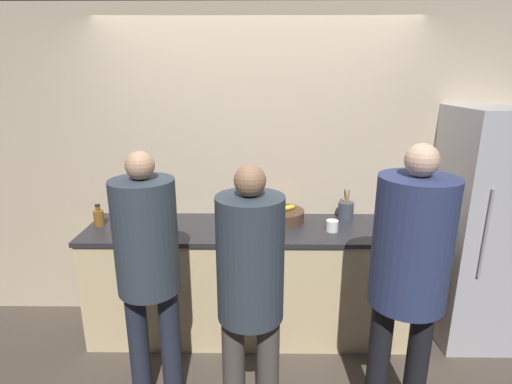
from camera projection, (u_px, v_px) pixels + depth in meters
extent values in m
plane|color=#4C4238|center=(256.00, 358.00, 3.04)|extent=(14.00, 14.00, 0.00)
cube|color=#C6B293|center=(257.00, 170.00, 3.35)|extent=(5.20, 0.06, 2.60)
cube|color=beige|center=(256.00, 281.00, 3.28)|extent=(2.63, 0.66, 0.89)
cube|color=#28282D|center=(256.00, 228.00, 3.15)|extent=(2.66, 0.69, 0.03)
cube|color=#B7B7BC|center=(485.00, 228.00, 3.10)|extent=(0.65, 0.67, 1.85)
cylinder|color=#99999E|center=(486.00, 234.00, 2.74)|extent=(0.02, 0.02, 0.65)
cylinder|color=#232838|center=(139.00, 344.00, 2.58)|extent=(0.13, 0.13, 0.80)
cylinder|color=#232838|center=(171.00, 344.00, 2.58)|extent=(0.13, 0.13, 0.80)
cylinder|color=#333D47|center=(146.00, 237.00, 2.37)|extent=(0.38, 0.38, 0.70)
sphere|color=tan|center=(140.00, 165.00, 2.24)|extent=(0.17, 0.17, 0.17)
cylinder|color=#4C4742|center=(234.00, 374.00, 2.33)|extent=(0.13, 0.13, 0.79)
cylinder|color=#4C4742|center=(268.00, 374.00, 2.32)|extent=(0.13, 0.13, 0.79)
cylinder|color=#333D47|center=(250.00, 258.00, 2.12)|extent=(0.36, 0.36, 0.69)
sphere|color=#936B4C|center=(250.00, 181.00, 1.99)|extent=(0.16, 0.16, 0.16)
cylinder|color=black|center=(378.00, 363.00, 2.38)|extent=(0.13, 0.13, 0.84)
cylinder|color=black|center=(417.00, 364.00, 2.37)|extent=(0.13, 0.13, 0.84)
cylinder|color=navy|center=(412.00, 242.00, 2.15)|extent=(0.42, 0.42, 0.73)
sphere|color=#DBAD89|center=(422.00, 160.00, 2.03)|extent=(0.17, 0.17, 0.17)
cylinder|color=#4C3323|center=(282.00, 216.00, 3.24)|extent=(0.35, 0.35, 0.09)
ellipsoid|color=yellow|center=(288.00, 208.00, 3.22)|extent=(0.15, 0.12, 0.04)
cylinder|color=#3D424C|center=(346.00, 211.00, 3.29)|extent=(0.13, 0.13, 0.14)
cylinder|color=#99754C|center=(345.00, 201.00, 3.26)|extent=(0.01, 0.05, 0.19)
cylinder|color=#99754C|center=(348.00, 200.00, 3.27)|extent=(0.03, 0.04, 0.19)
cylinder|color=#99754C|center=(347.00, 201.00, 3.25)|extent=(0.04, 0.01, 0.19)
cylinder|color=brown|center=(99.00, 218.00, 3.15)|extent=(0.08, 0.08, 0.12)
cylinder|color=brown|center=(98.00, 208.00, 3.12)|extent=(0.04, 0.04, 0.04)
cylinder|color=black|center=(97.00, 205.00, 3.12)|extent=(0.04, 0.04, 0.01)
cylinder|color=red|center=(392.00, 211.00, 3.33)|extent=(0.06, 0.06, 0.11)
cylinder|color=red|center=(392.00, 203.00, 3.31)|extent=(0.03, 0.03, 0.03)
cylinder|color=black|center=(393.00, 200.00, 3.30)|extent=(0.03, 0.03, 0.01)
cylinder|color=white|center=(332.00, 226.00, 3.03)|extent=(0.09, 0.09, 0.09)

